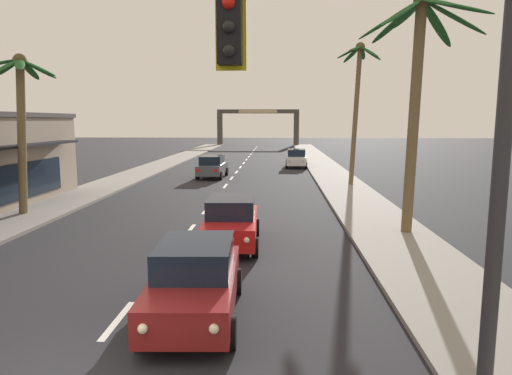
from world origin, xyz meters
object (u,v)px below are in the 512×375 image
palm_right_second (418,68)px  palm_right_third (357,87)px  sedan_parked_nearest_kerb (296,158)px  sedan_lead_at_stop_bar (195,280)px  sedan_third_in_queue (231,221)px  traffic_signal_mast (240,74)px  palm_left_second (21,105)px  town_gateway_arch (258,122)px  sedan_oncoming_far (212,167)px

palm_right_second → palm_right_third: (0.05, 13.07, 0.26)m
sedan_parked_nearest_kerb → palm_right_third: palm_right_third is taller
sedan_lead_at_stop_bar → sedan_third_in_queue: size_ratio=1.00×
traffic_signal_mast → palm_left_second: palm_left_second is taller
sedan_third_in_queue → town_gateway_arch: (-1.88, 65.38, 3.22)m
sedan_parked_nearest_kerb → palm_right_third: (3.35, -12.44, 5.64)m
sedan_third_in_queue → palm_right_second: bearing=14.6°
sedan_third_in_queue → palm_left_second: bearing=155.5°
traffic_signal_mast → sedan_lead_at_stop_bar: 5.46m
traffic_signal_mast → sedan_parked_nearest_kerb: size_ratio=2.46×
town_gateway_arch → sedan_lead_at_stop_bar: bearing=-88.6°
palm_right_second → sedan_parked_nearest_kerb: bearing=97.4°
palm_right_third → sedan_third_in_queue: bearing=-114.4°
sedan_third_in_queue → palm_right_third: 17.21m
sedan_lead_at_stop_bar → palm_right_second: (6.86, 7.69, 5.38)m
palm_right_second → palm_right_third: bearing=89.8°
palm_left_second → town_gateway_arch: bearing=82.6°
palm_left_second → palm_right_third: size_ratio=0.78×
palm_right_third → town_gateway_arch: bearing=99.6°
traffic_signal_mast → palm_right_second: bearing=63.2°
traffic_signal_mast → palm_right_second: size_ratio=1.25×
sedan_third_in_queue → palm_left_second: palm_left_second is taller
palm_right_second → sedan_lead_at_stop_bar: bearing=-131.8°
sedan_third_in_queue → palm_left_second: 11.52m
traffic_signal_mast → palm_left_second: 17.54m
sedan_parked_nearest_kerb → palm_left_second: size_ratio=0.62×
palm_left_second → palm_right_third: bearing=32.1°
sedan_lead_at_stop_bar → palm_right_third: size_ratio=0.49×
traffic_signal_mast → sedan_lead_at_stop_bar: size_ratio=2.45×
sedan_parked_nearest_kerb → palm_right_second: (3.30, -25.51, 5.38)m
sedan_parked_nearest_kerb → palm_right_third: 14.06m
sedan_oncoming_far → traffic_signal_mast: bearing=-81.0°
traffic_signal_mast → palm_left_second: bearing=128.3°
traffic_signal_mast → sedan_oncoming_far: 28.98m
sedan_lead_at_stop_bar → sedan_oncoming_far: bearing=97.3°
traffic_signal_mast → sedan_oncoming_far: bearing=99.0°
sedan_oncoming_far → sedan_third_in_queue: bearing=-80.0°
palm_right_third → sedan_lead_at_stop_bar: bearing=-108.4°
sedan_third_in_queue → town_gateway_arch: town_gateway_arch is taller
sedan_parked_nearest_kerb → palm_right_third: bearing=-74.9°
palm_right_second → sedan_third_in_queue: bearing=-165.4°
traffic_signal_mast → sedan_parked_nearest_kerb: 36.86m
traffic_signal_mast → sedan_parked_nearest_kerb: traffic_signal_mast is taller
sedan_oncoming_far → town_gateway_arch: town_gateway_arch is taller
palm_left_second → sedan_oncoming_far: bearing=66.3°
sedan_third_in_queue → town_gateway_arch: bearing=91.6°
palm_left_second → palm_right_second: (16.44, -2.72, 1.20)m
sedan_oncoming_far → town_gateway_arch: size_ratio=0.31×
sedan_third_in_queue → traffic_signal_mast: bearing=-83.3°
sedan_lead_at_stop_bar → palm_right_second: palm_right_second is taller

